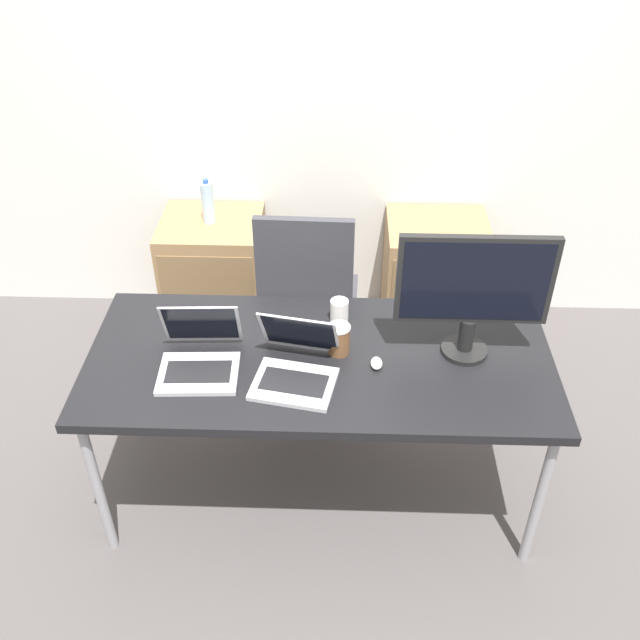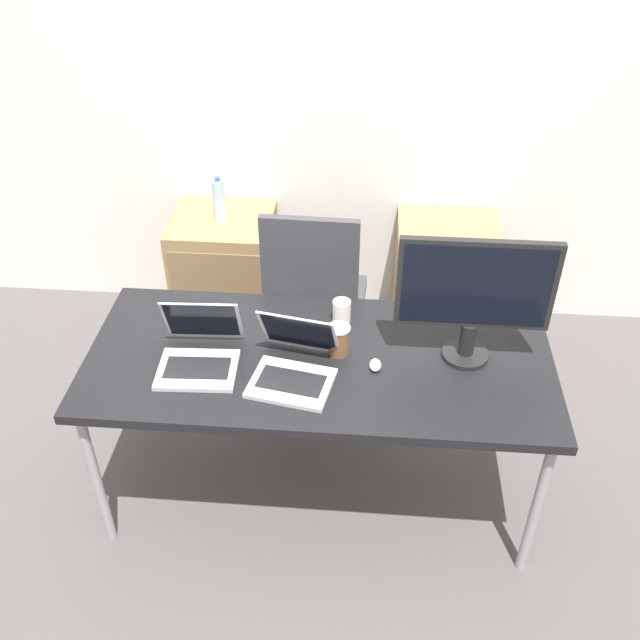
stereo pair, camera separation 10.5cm
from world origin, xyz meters
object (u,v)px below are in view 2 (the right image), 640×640
(laptop_right, at_px, (199,353))
(coffee_cup_white, at_px, (342,311))
(office_chair, at_px, (315,318))
(laptop_left, at_px, (294,365))
(mouse, at_px, (375,365))
(cabinet_left, at_px, (226,274))
(cabinet_right, at_px, (443,284))
(monitor, at_px, (474,294))
(water_bottle, at_px, (219,200))
(coffee_cup_brown, at_px, (339,340))

(laptop_right, distance_m, coffee_cup_white, 0.62)
(office_chair, xyz_separation_m, laptop_left, (-0.00, -0.84, 0.41))
(mouse, bearing_deg, cabinet_left, 124.43)
(cabinet_right, relative_size, coffee_cup_white, 7.01)
(cabinet_left, xyz_separation_m, laptop_left, (0.54, -1.30, 0.47))
(mouse, xyz_separation_m, coffee_cup_white, (-0.15, 0.29, 0.03))
(cabinet_left, height_order, monitor, monitor)
(office_chair, distance_m, cabinet_right, 0.82)
(cabinet_right, relative_size, water_bottle, 2.84)
(cabinet_right, distance_m, coffee_cup_white, 1.18)
(cabinet_left, bearing_deg, cabinet_right, 0.00)
(cabinet_left, bearing_deg, monitor, -43.55)
(cabinet_right, relative_size, monitor, 1.20)
(monitor, distance_m, mouse, 0.46)
(coffee_cup_brown, bearing_deg, office_chair, 102.64)
(coffee_cup_brown, bearing_deg, coffee_cup_white, 90.28)
(cabinet_right, bearing_deg, coffee_cup_white, -118.76)
(monitor, xyz_separation_m, coffee_cup_white, (-0.50, 0.19, -0.25))
(office_chair, distance_m, coffee_cup_white, 0.65)
(monitor, bearing_deg, cabinet_right, 88.81)
(water_bottle, height_order, coffee_cup_brown, water_bottle)
(monitor, relative_size, coffee_cup_white, 5.82)
(water_bottle, height_order, coffee_cup_white, water_bottle)
(cabinet_left, xyz_separation_m, coffee_cup_white, (0.70, -0.95, 0.47))
(cabinet_right, height_order, mouse, mouse)
(water_bottle, relative_size, coffee_cup_brown, 1.94)
(laptop_right, bearing_deg, coffee_cup_brown, 11.12)
(laptop_left, bearing_deg, coffee_cup_white, 65.97)
(monitor, distance_m, coffee_cup_brown, 0.55)
(laptop_left, xyz_separation_m, coffee_cup_brown, (0.16, 0.15, 0.01))
(cabinet_left, bearing_deg, laptop_left, -67.42)
(laptop_left, xyz_separation_m, coffee_cup_white, (0.16, 0.36, 0.00))
(cabinet_left, xyz_separation_m, mouse, (0.85, -1.24, 0.44))
(coffee_cup_white, bearing_deg, laptop_left, -114.03)
(coffee_cup_white, bearing_deg, water_bottle, 126.51)
(water_bottle, distance_m, mouse, 1.50)
(cabinet_right, xyz_separation_m, mouse, (-0.37, -1.24, 0.44))
(office_chair, distance_m, laptop_left, 0.94)
(laptop_right, distance_m, coffee_cup_brown, 0.54)
(office_chair, height_order, coffee_cup_white, office_chair)
(water_bottle, distance_m, laptop_left, 1.41)
(water_bottle, xyz_separation_m, coffee_cup_brown, (0.70, -1.16, 0.02))
(laptop_left, distance_m, laptop_right, 0.37)
(water_bottle, xyz_separation_m, laptop_right, (0.17, -1.26, 0.01))
(laptop_right, bearing_deg, coffee_cup_white, 30.57)
(water_bottle, bearing_deg, cabinet_right, -0.10)
(coffee_cup_brown, bearing_deg, laptop_right, -168.88)
(cabinet_right, bearing_deg, cabinet_left, 180.00)
(laptop_left, bearing_deg, water_bottle, 112.55)
(cabinet_left, bearing_deg, water_bottle, 90.00)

